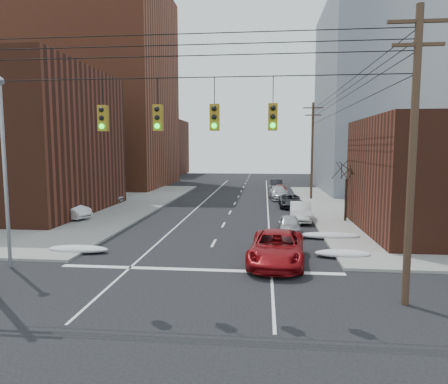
% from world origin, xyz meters
% --- Properties ---
extents(ground, '(160.00, 160.00, 0.00)m').
position_xyz_m(ground, '(0.00, 0.00, 0.00)').
color(ground, black).
rests_on(ground, ground).
extents(building_brick_tall, '(24.00, 20.00, 30.00)m').
position_xyz_m(building_brick_tall, '(-24.00, 48.00, 15.00)').
color(building_brick_tall, brown).
rests_on(building_brick_tall, ground).
extents(building_brick_far, '(22.00, 18.00, 12.00)m').
position_xyz_m(building_brick_far, '(-26.00, 74.00, 6.00)').
color(building_brick_far, '#492116').
rests_on(building_brick_far, ground).
extents(building_office, '(22.00, 20.00, 25.00)m').
position_xyz_m(building_office, '(22.00, 44.00, 12.50)').
color(building_office, gray).
rests_on(building_office, ground).
extents(building_glass, '(20.00, 18.00, 22.00)m').
position_xyz_m(building_glass, '(24.00, 70.00, 11.00)').
color(building_glass, gray).
rests_on(building_glass, ground).
extents(utility_pole_right, '(2.20, 0.28, 11.00)m').
position_xyz_m(utility_pole_right, '(8.50, 3.00, 5.78)').
color(utility_pole_right, '#473323').
rests_on(utility_pole_right, ground).
extents(utility_pole_far, '(2.20, 0.28, 11.00)m').
position_xyz_m(utility_pole_far, '(8.50, 34.00, 5.78)').
color(utility_pole_far, '#473323').
rests_on(utility_pole_far, ground).
extents(traffic_signals, '(17.00, 0.42, 2.02)m').
position_xyz_m(traffic_signals, '(0.10, 2.97, 7.17)').
color(traffic_signals, black).
rests_on(traffic_signals, ground).
extents(street_light, '(0.44, 0.44, 9.32)m').
position_xyz_m(street_light, '(-9.50, 6.00, 5.54)').
color(street_light, gray).
rests_on(street_light, ground).
extents(bare_tree, '(2.09, 2.20, 4.93)m').
position_xyz_m(bare_tree, '(9.59, 20.00, 2.32)').
color(bare_tree, black).
rests_on(bare_tree, ground).
extents(snow_nw, '(3.50, 1.08, 0.42)m').
position_xyz_m(snow_nw, '(-7.40, 9.00, 0.21)').
color(snow_nw, silver).
rests_on(snow_nw, ground).
extents(snow_ne, '(3.00, 1.08, 0.42)m').
position_xyz_m(snow_ne, '(7.40, 9.50, 0.21)').
color(snow_ne, silver).
rests_on(snow_ne, ground).
extents(snow_east_far, '(4.00, 1.08, 0.42)m').
position_xyz_m(snow_east_far, '(7.40, 14.00, 0.21)').
color(snow_east_far, silver).
rests_on(snow_east_far, ground).
extents(red_pickup, '(3.18, 6.11, 1.64)m').
position_xyz_m(red_pickup, '(3.78, 8.00, 0.82)').
color(red_pickup, maroon).
rests_on(red_pickup, ground).
extents(parked_car_a, '(1.56, 3.81, 1.29)m').
position_xyz_m(parked_car_a, '(4.89, 15.21, 0.65)').
color(parked_car_a, '#ABABB0').
rests_on(parked_car_a, ground).
extents(parked_car_b, '(1.83, 4.71, 1.53)m').
position_xyz_m(parked_car_b, '(6.06, 20.17, 0.76)').
color(parked_car_b, silver).
rests_on(parked_car_b, ground).
extents(parked_car_c, '(2.21, 4.75, 1.32)m').
position_xyz_m(parked_car_c, '(5.74, 27.75, 0.66)').
color(parked_car_c, black).
rests_on(parked_car_c, ground).
extents(parked_car_d, '(2.54, 5.15, 1.44)m').
position_xyz_m(parked_car_d, '(4.80, 33.77, 0.72)').
color(parked_car_d, '#B1B0B5').
rests_on(parked_car_d, ground).
extents(parked_car_e, '(1.85, 3.89, 1.28)m').
position_xyz_m(parked_car_e, '(5.19, 39.01, 0.64)').
color(parked_car_e, maroon).
rests_on(parked_car_e, ground).
extents(parked_car_f, '(1.65, 4.65, 1.53)m').
position_xyz_m(parked_car_f, '(4.80, 43.78, 0.76)').
color(parked_car_f, black).
rests_on(parked_car_f, ground).
extents(lot_car_a, '(4.89, 3.16, 1.52)m').
position_xyz_m(lot_car_a, '(-13.16, 18.61, 0.91)').
color(lot_car_a, silver).
rests_on(lot_car_a, sidewalk_nw).
extents(lot_car_b, '(5.26, 3.13, 1.37)m').
position_xyz_m(lot_car_b, '(-14.22, 28.20, 0.83)').
color(lot_car_b, '#AEAEB2').
rests_on(lot_car_b, sidewalk_nw).
extents(lot_car_c, '(4.28, 1.76, 1.24)m').
position_xyz_m(lot_car_c, '(-19.66, 25.06, 0.77)').
color(lot_car_c, black).
rests_on(lot_car_c, sidewalk_nw).
extents(lot_car_d, '(4.34, 2.07, 1.43)m').
position_xyz_m(lot_car_d, '(-18.75, 28.35, 0.87)').
color(lot_car_d, silver).
rests_on(lot_car_d, sidewalk_nw).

